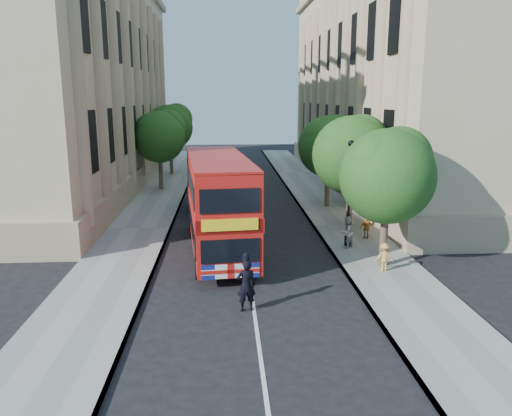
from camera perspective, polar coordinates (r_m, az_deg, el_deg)
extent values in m
plane|color=black|center=(18.68, -0.42, -10.32)|extent=(120.00, 120.00, 0.00)
cube|color=gray|center=(28.90, 9.94, -2.02)|extent=(3.50, 80.00, 0.12)
cube|color=gray|center=(28.53, -13.16, -2.36)|extent=(3.50, 80.00, 0.12)
cube|color=tan|center=(43.76, 16.67, 14.40)|extent=(12.00, 38.00, 18.00)
cube|color=tan|center=(43.17, -21.57, 14.09)|extent=(12.00, 38.00, 18.00)
cylinder|color=#473828|center=(22.06, 14.38, -3.16)|extent=(0.32, 0.32, 2.86)
sphere|color=#214717|center=(21.51, 14.76, 3.52)|extent=(4.00, 4.00, 4.00)
sphere|color=#214717|center=(21.99, 16.02, 5.35)|extent=(2.80, 2.80, 2.80)
sphere|color=#214717|center=(21.00, 13.79, 4.80)|extent=(2.60, 2.60, 2.60)
cylinder|color=#473828|center=(27.64, 10.63, 0.34)|extent=(0.32, 0.32, 2.99)
sphere|color=#214717|center=(27.20, 10.86, 5.95)|extent=(4.20, 4.20, 4.20)
sphere|color=#214717|center=(27.67, 11.93, 7.43)|extent=(2.94, 2.94, 2.94)
sphere|color=#214717|center=(26.73, 10.03, 7.04)|extent=(2.73, 2.73, 2.73)
cylinder|color=#473828|center=(33.38, 8.15, 2.47)|extent=(0.32, 0.32, 2.90)
sphere|color=#214717|center=(33.02, 8.29, 6.98)|extent=(4.00, 4.00, 4.00)
sphere|color=#214717|center=(33.48, 9.21, 8.16)|extent=(2.80, 2.80, 2.80)
sphere|color=#214717|center=(32.58, 7.56, 7.86)|extent=(2.60, 2.60, 2.60)
cylinder|color=#473828|center=(39.92, -10.83, 4.10)|extent=(0.32, 0.32, 2.99)
sphere|color=#214717|center=(39.62, -11.00, 7.99)|extent=(4.00, 4.00, 4.00)
sphere|color=#214717|center=(39.89, -10.10, 9.04)|extent=(2.80, 2.80, 2.80)
sphere|color=#214717|center=(39.35, -11.81, 8.72)|extent=(2.60, 2.60, 2.60)
cylinder|color=#473828|center=(47.78, -9.66, 5.64)|extent=(0.32, 0.32, 3.17)
sphere|color=#214717|center=(47.53, -9.79, 9.08)|extent=(4.20, 4.20, 4.20)
sphere|color=#214717|center=(47.83, -9.04, 10.00)|extent=(2.94, 2.94, 2.94)
sphere|color=#214717|center=(47.25, -10.46, 9.74)|extent=(2.73, 2.73, 2.73)
cylinder|color=black|center=(24.90, 10.40, -3.69)|extent=(0.30, 0.30, 0.50)
cylinder|color=black|center=(24.37, 10.61, 1.39)|extent=(0.14, 0.14, 5.00)
sphere|color=black|center=(24.02, 10.85, 7.25)|extent=(0.32, 0.32, 0.32)
cube|color=#AC110B|center=(23.39, -4.31, 0.73)|extent=(3.51, 9.89, 4.02)
cube|color=black|center=(23.59, -4.28, -1.39)|extent=(3.51, 9.28, 0.92)
cube|color=black|center=(23.19, -4.36, 3.25)|extent=(3.51, 9.28, 0.92)
cube|color=yellow|center=(18.67, -2.99, -1.92)|extent=(2.14, 0.30, 0.46)
cylinder|color=black|center=(20.56, -6.59, -6.69)|extent=(0.39, 1.04, 1.02)
cylinder|color=black|center=(20.77, -0.19, -6.40)|extent=(0.39, 1.04, 1.02)
cylinder|color=black|center=(26.89, -7.30, -2.05)|extent=(0.39, 1.04, 1.02)
cylinder|color=black|center=(27.06, -2.42, -1.86)|extent=(0.39, 1.04, 1.02)
cube|color=black|center=(31.29, -5.67, 1.57)|extent=(2.04, 1.86, 2.03)
cube|color=black|center=(30.43, -5.63, 1.72)|extent=(1.74, 0.21, 0.68)
cube|color=black|center=(33.34, -5.78, 2.59)|extent=(2.13, 3.21, 2.41)
cube|color=black|center=(32.99, -5.71, 0.44)|extent=(2.03, 4.74, 0.24)
cylinder|color=black|center=(31.37, -7.21, -0.15)|extent=(0.26, 0.78, 0.77)
cylinder|color=black|center=(31.41, -4.04, -0.06)|extent=(0.26, 0.78, 0.77)
cylinder|color=black|center=(34.48, -7.23, 1.02)|extent=(0.26, 0.78, 0.77)
cylinder|color=black|center=(34.52, -4.35, 1.10)|extent=(0.26, 0.78, 0.77)
imported|color=black|center=(17.39, -1.13, -8.85)|extent=(0.74, 0.55, 1.84)
imported|color=beige|center=(24.46, 10.34, -2.72)|extent=(0.95, 0.93, 1.54)
imported|color=orange|center=(26.23, 12.54, -2.20)|extent=(0.70, 0.34, 1.16)
imported|color=gold|center=(21.64, 14.44, -5.44)|extent=(0.79, 0.47, 1.20)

